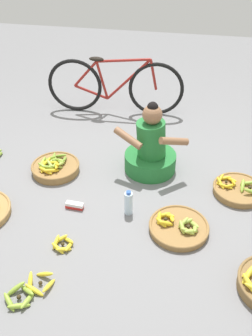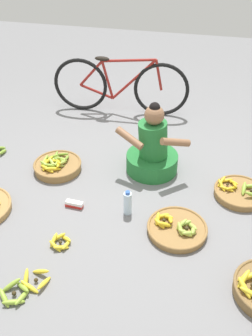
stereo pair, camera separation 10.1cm
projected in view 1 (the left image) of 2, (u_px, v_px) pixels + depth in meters
name	position (u px, v px, depth m)	size (l,w,h in m)	color
ground_plane	(130.00, 185.00, 3.62)	(10.00, 10.00, 0.00)	slate
vendor_woman_front	(151.00, 150.00, 3.69)	(0.73, 0.52, 0.76)	#237233
bicycle_leaning	(115.00, 86.00, 4.61)	(1.70, 0.18, 0.73)	black
banana_basket_mid_right	(55.00, 167.00, 3.76)	(0.49, 0.49, 0.16)	olive
banana_basket_near_bicycle	(179.00, 227.00, 3.11)	(0.51, 0.51, 0.13)	olive
banana_basket_back_right	(238.00, 189.00, 3.50)	(0.48, 0.48, 0.14)	olive
loose_bananas_front_left	(28.00, 291.00, 2.61)	(0.32, 0.35, 0.10)	yellow
loose_bananas_front_right	(63.00, 244.00, 2.97)	(0.19, 0.19, 0.08)	yellow
water_bottle	(129.00, 203.00, 3.23)	(0.07, 0.07, 0.25)	silver
packet_carton_stack	(75.00, 206.00, 3.33)	(0.17, 0.06, 0.06)	red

